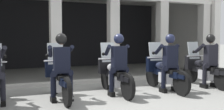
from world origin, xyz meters
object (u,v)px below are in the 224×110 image
Objects in this scene: police_officer_far_right at (210,56)px; motorcycle_far_right at (203,70)px; motorcycle_center at (114,75)px; motorcycle_left at (59,78)px; police_officer_right at (170,58)px; police_officer_left at (61,61)px; motorcycle_right at (164,72)px; police_officer_center at (119,59)px.

motorcycle_far_right is at bearing 92.56° from police_officer_far_right.
motorcycle_center is at bearing 176.28° from police_officer_far_right.
motorcycle_left is 2.99m from police_officer_right.
police_officer_right reaches higher than motorcycle_center.
motorcycle_far_right is at bearing 4.63° from police_officer_left.
police_officer_left is 0.78× the size of motorcycle_center.
police_officer_far_right is at bearing 2.48° from motorcycle_center.
police_officer_left and police_officer_right have the same top height.
motorcycle_center is 1.47m from motorcycle_right.
police_officer_left is (-0.00, -0.28, 0.44)m from motorcycle_left.
motorcycle_right is (1.47, 0.16, -0.44)m from police_officer_center.
police_officer_left is 2.94m from police_officer_right.
motorcycle_right and motorcycle_far_right have the same top height.
police_officer_right is 0.78× the size of motorcycle_far_right.
police_officer_far_right is at bearing -4.80° from motorcycle_right.
police_officer_center is 2.94m from police_officer_far_right.
motorcycle_center is 1.29× the size of police_officer_center.
motorcycle_center is 2.94m from motorcycle_far_right.
police_officer_far_right reaches higher than motorcycle_far_right.
police_officer_right is at bearing 4.31° from police_officer_center.
police_officer_left is at bearing -158.57° from motorcycle_center.
motorcycle_far_right is 1.29× the size of police_officer_far_right.
motorcycle_left and motorcycle_center have the same top height.
police_officer_far_right is (1.47, 0.07, 0.00)m from police_officer_right.
police_officer_left is at bearing -173.66° from motorcycle_far_right.
motorcycle_left is at bearing 176.48° from police_officer_right.
motorcycle_right is (2.94, -0.08, 0.00)m from motorcycle_left.
police_officer_center and police_officer_right have the same top height.
motorcycle_left is 1.00× the size of motorcycle_center.
police_officer_left is 4.40m from police_officer_far_right.
motorcycle_far_right is at bearing 13.51° from police_officer_center.
police_officer_left is 2.98m from motorcycle_right.
police_officer_far_right is (1.47, -0.22, 0.44)m from motorcycle_right.
police_officer_far_right reaches higher than motorcycle_left.
police_officer_center and police_officer_far_right have the same top height.
police_officer_far_right is at bearing 7.99° from police_officer_center.
police_officer_center is (-0.00, -0.28, 0.44)m from motorcycle_center.
motorcycle_center is at bearing 13.53° from police_officer_left.
motorcycle_left is 0.52m from police_officer_left.
motorcycle_right is at bearing -0.46° from motorcycle_left.
police_officer_center is at bearing -81.25° from motorcycle_center.
motorcycle_center is 1.29× the size of police_officer_right.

